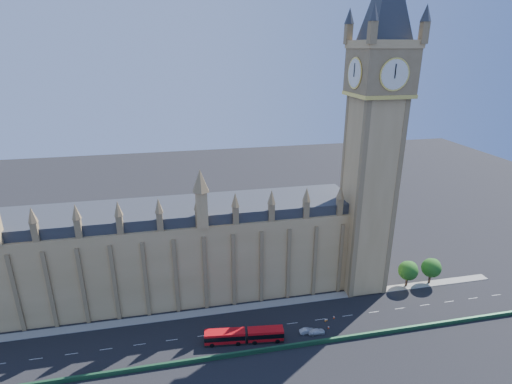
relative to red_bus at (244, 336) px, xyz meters
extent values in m
plane|color=black|center=(2.01, 4.26, -1.79)|extent=(400.00, 400.00, 0.00)
cube|color=tan|center=(-22.99, 26.26, 10.71)|extent=(120.00, 20.00, 25.00)
cube|color=#2D3035|center=(-22.99, 26.26, 24.71)|extent=(120.00, 18.00, 3.00)
cube|color=tan|center=(40.01, 18.26, 27.21)|extent=(12.00, 12.00, 58.00)
cube|color=olive|center=(40.01, 18.26, 62.21)|extent=(14.00, 14.00, 12.00)
cylinder|color=silver|center=(40.01, 11.11, 62.21)|extent=(7.20, 0.30, 7.20)
cube|color=tan|center=(40.01, 18.26, 69.21)|extent=(14.50, 14.50, 2.00)
cube|color=#1E4C2D|center=(2.01, -4.74, -1.19)|extent=(160.00, 0.60, 1.20)
cube|color=gray|center=(2.01, 13.76, -1.71)|extent=(160.00, 3.00, 0.16)
cylinder|color=#382619|center=(54.01, 14.26, 0.21)|extent=(0.70, 0.70, 4.00)
sphere|color=#1F4312|center=(54.01, 14.26, 3.71)|extent=(6.00, 6.00, 6.00)
sphere|color=#1F4312|center=(54.81, 14.56, 4.31)|extent=(4.38, 4.38, 4.38)
cylinder|color=#382619|center=(62.01, 14.26, 0.21)|extent=(0.70, 0.70, 4.00)
sphere|color=#1F4312|center=(62.01, 14.26, 3.71)|extent=(6.00, 6.00, 6.00)
sphere|color=#1F4312|center=(62.81, 14.56, 4.31)|extent=(4.38, 4.38, 4.38)
cube|color=red|center=(-4.81, 0.57, -0.09)|extent=(10.44, 3.99, 3.39)
cube|color=red|center=(5.40, -0.63, -0.09)|extent=(9.31, 3.86, 3.39)
cube|color=black|center=(-4.81, 0.57, 0.32)|extent=(10.49, 4.05, 1.29)
cube|color=black|center=(5.40, -0.63, 0.32)|extent=(9.37, 3.92, 1.29)
cylinder|color=black|center=(0.01, 0.00, -0.26)|extent=(1.19, 2.80, 2.71)
cylinder|color=black|center=(-8.21, -0.46, -1.22)|extent=(1.16, 0.47, 1.13)
cylinder|color=black|center=(-7.88, 2.35, -1.22)|extent=(1.16, 0.47, 1.13)
cylinder|color=black|center=(-1.74, -1.22, -1.22)|extent=(1.16, 0.47, 1.13)
cylinder|color=black|center=(-1.41, 1.59, -1.22)|extent=(1.16, 0.47, 1.13)
cylinder|color=black|center=(2.37, -1.70, -1.22)|extent=(1.16, 0.47, 1.13)
cylinder|color=black|center=(2.70, 1.11, -1.22)|extent=(1.16, 0.47, 1.13)
cylinder|color=black|center=(8.11, -2.38, -1.22)|extent=(1.16, 0.47, 1.13)
cylinder|color=black|center=(8.44, 0.43, -1.22)|extent=(1.16, 0.47, 1.13)
imported|color=#3D3E45|center=(5.11, -0.07, -1.15)|extent=(3.85, 1.84, 1.27)
imported|color=#A3A6AB|center=(16.67, -0.22, -1.13)|extent=(4.05, 1.51, 1.32)
imported|color=silver|center=(19.01, -1.00, -1.14)|extent=(4.50, 1.91, 1.30)
cube|color=black|center=(25.84, 3.93, -1.76)|extent=(0.53, 0.53, 0.05)
cone|color=#EC3D0C|center=(25.84, 3.93, -1.39)|extent=(0.59, 0.59, 0.80)
cylinder|color=white|center=(25.84, 3.93, -1.27)|extent=(0.39, 0.39, 0.14)
cube|color=black|center=(23.09, 3.28, -1.76)|extent=(0.45, 0.45, 0.04)
cone|color=orange|center=(23.09, 3.28, -1.40)|extent=(0.49, 0.49, 0.78)
cylinder|color=white|center=(23.09, 3.28, -1.29)|extent=(0.38, 0.38, 0.13)
cube|color=black|center=(23.61, 3.46, -1.77)|extent=(0.46, 0.46, 0.04)
cone|color=orange|center=(23.61, 3.46, -1.46)|extent=(0.51, 0.51, 0.66)
cylinder|color=white|center=(23.61, 3.46, -1.36)|extent=(0.32, 0.32, 0.11)
cube|color=black|center=(22.83, 0.30, -1.77)|extent=(0.48, 0.48, 0.04)
cone|color=red|center=(22.83, 0.30, -1.42)|extent=(0.53, 0.53, 0.74)
cylinder|color=white|center=(22.83, 0.30, -1.31)|extent=(0.36, 0.36, 0.13)
camera|label=1|loc=(-13.89, -81.08, 68.45)|focal=28.00mm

